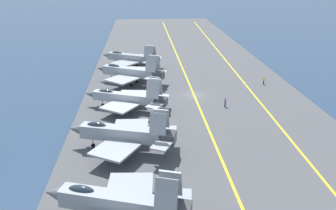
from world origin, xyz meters
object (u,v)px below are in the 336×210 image
Objects in this scene: parked_jet_third at (127,98)px; crew_yellow_vest at (264,80)px; parked_jet_nearest at (117,203)px; parked_jet_second at (123,134)px; parked_jet_fifth at (131,58)px; parked_jet_fourth at (130,72)px; crew_purple_vest at (225,102)px.

crew_yellow_vest is at bearing -67.17° from parked_jet_third.
parked_jet_second is at bearing 0.35° from parked_jet_nearest.
parked_jet_fifth is at bearing -0.32° from parked_jet_second.
crew_purple_vest is (-15.18, -17.92, -1.80)m from parked_jet_fourth.
parked_jet_fourth is (30.63, -0.34, 0.09)m from parked_jet_second.
parked_jet_nearest is at bearing 179.85° from parked_jet_fifth.
parked_jet_fifth is at bearing -0.40° from parked_jet_third.
crew_purple_vest is at bearing 137.59° from crew_yellow_vest.
parked_jet_fourth reaches higher than parked_jet_second.
parked_jet_fourth is at bearing -1.11° from parked_jet_third.
crew_purple_vest is 1.02× the size of crew_yellow_vest.
parked_jet_second reaches higher than parked_jet_third.
parked_jet_nearest is 52.76m from crew_yellow_vest.
parked_jet_fifth is 9.32× the size of crew_yellow_vest.
parked_jet_nearest reaches higher than crew_yellow_vest.
parked_jet_second is 0.97× the size of parked_jet_fourth.
parked_jet_second is at bearing 179.36° from parked_jet_fourth.
parked_jet_fifth is 33.77m from crew_yellow_vest.
parked_jet_third is 28.74m from parked_jet_fifth.
crew_purple_vest is 17.18m from crew_yellow_vest.
parked_jet_third reaches higher than parked_jet_fifth.
parked_jet_second is (15.41, 0.09, 0.15)m from parked_jet_nearest.
parked_jet_nearest is 0.96× the size of parked_jet_fourth.
crew_yellow_vest is at bearing -34.34° from parked_jet_nearest.
parked_jet_second is at bearing 179.81° from parked_jet_third.
crew_purple_vest is (-0.14, -18.21, -1.31)m from parked_jet_third.
parked_jet_second is 23.98m from crew_purple_vest.
parked_jet_third reaches higher than crew_yellow_vest.
parked_jet_fifth is (59.74, -0.15, 0.03)m from parked_jet_nearest.
parked_jet_nearest is 46.04m from parked_jet_fourth.
parked_jet_nearest is at bearing -179.92° from parked_jet_third.
parked_jet_nearest reaches higher than parked_jet_fifth.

